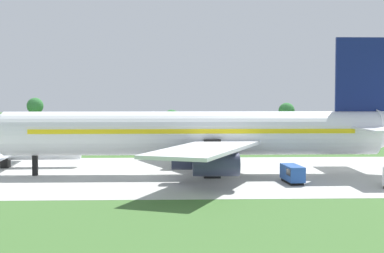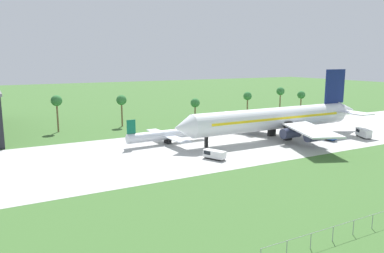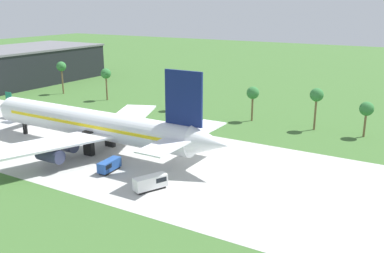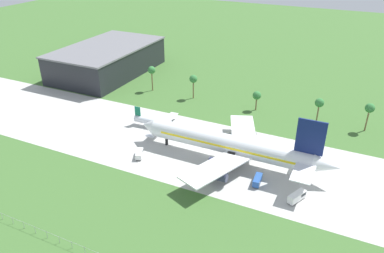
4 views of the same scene
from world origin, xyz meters
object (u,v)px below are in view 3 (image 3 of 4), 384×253
at_px(jet_airliner, 95,125).
at_px(baggage_tug, 109,166).
at_px(terminal_building, 26,64).
at_px(regional_aircraft, 36,113).
at_px(catering_van, 151,182).

relative_size(jet_airliner, baggage_tug, 11.86).
relative_size(jet_airliner, terminal_building, 1.12).
bearing_deg(regional_aircraft, baggage_tug, -23.09).
height_order(jet_airliner, baggage_tug, jet_airliner).
height_order(regional_aircraft, baggage_tug, regional_aircraft).
xyz_separation_m(regional_aircraft, catering_van, (56.12, -21.32, -1.09)).
xyz_separation_m(regional_aircraft, terminal_building, (-58.84, 44.51, 4.87)).
relative_size(baggage_tug, terminal_building, 0.09).
xyz_separation_m(jet_airliner, terminal_building, (-90.89, 54.18, 1.28)).
bearing_deg(baggage_tug, regional_aircraft, 156.91).
bearing_deg(catering_van, baggage_tug, 167.60).
height_order(jet_airliner, regional_aircraft, jet_airliner).
bearing_deg(baggage_tug, terminal_building, 148.36).
distance_m(regional_aircraft, catering_van, 60.04).
bearing_deg(terminal_building, jet_airliner, -30.80).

